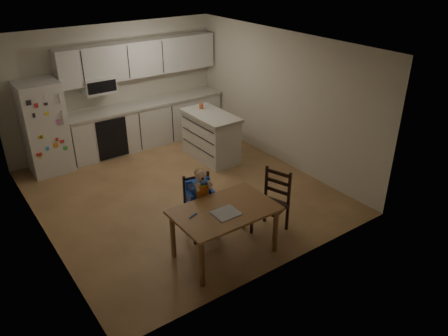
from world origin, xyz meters
TOP-DOWN VIEW (x-y plane):
  - room at (0.00, 0.48)m, footprint 4.52×5.01m
  - refrigerator at (-1.55, 2.15)m, footprint 0.72×0.70m
  - kitchen_run at (0.50, 2.24)m, footprint 3.37×0.62m
  - kitchen_island at (1.20, 0.81)m, footprint 0.66×1.26m
  - red_cup at (1.23, 1.18)m, footprint 0.08×0.08m
  - dining_table at (-0.37, -1.85)m, footprint 1.35×0.87m
  - napkin at (-0.42, -1.95)m, footprint 0.33×0.29m
  - toddler_spoon at (-0.81, -1.76)m, footprint 0.12×0.06m
  - chair_booster at (-0.36, -1.24)m, footprint 0.47×0.47m
  - chair_side at (0.57, -1.77)m, footprint 0.53×0.53m

SIDE VIEW (x-z plane):
  - kitchen_island at x=1.20m, z-range 0.00..0.94m
  - chair_side at x=0.57m, z-range 0.06..1.01m
  - dining_table at x=-0.37m, z-range 0.26..0.98m
  - chair_booster at x=-0.36m, z-range 0.11..1.18m
  - napkin at x=-0.42m, z-range 0.72..0.73m
  - toddler_spoon at x=-0.81m, z-range 0.72..0.74m
  - refrigerator at x=-1.55m, z-range 0.00..1.70m
  - kitchen_run at x=0.50m, z-range -0.20..1.95m
  - red_cup at x=1.23m, z-range 0.93..1.03m
  - room at x=0.00m, z-range -0.01..2.51m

